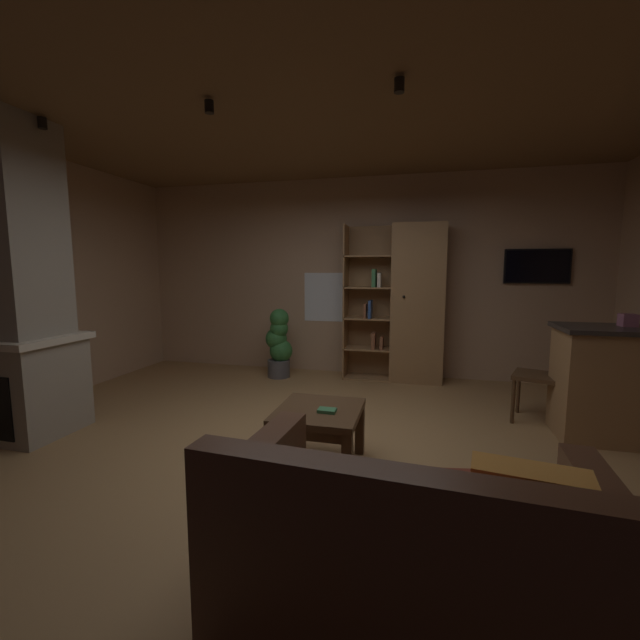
{
  "coord_description": "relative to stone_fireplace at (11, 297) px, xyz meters",
  "views": [
    {
      "loc": [
        0.87,
        -3.13,
        1.5
      ],
      "look_at": [
        0.0,
        0.4,
        1.05
      ],
      "focal_mm": 22.79,
      "sensor_mm": 36.0,
      "label": 1
    }
  ],
  "objects": [
    {
      "name": "track_light_spot_2",
      "position": [
        3.39,
        0.04,
        1.45
      ],
      "size": [
        0.07,
        0.07,
        0.09
      ],
      "primitive_type": "cylinder",
      "color": "black"
    },
    {
      "name": "wall_back",
      "position": [
        2.69,
        2.96,
        0.13
      ],
      "size": [
        6.6,
        0.06,
        2.78
      ],
      "primitive_type": "cube",
      "color": "tan",
      "rests_on": "ground"
    },
    {
      "name": "tissue_box",
      "position": [
        5.33,
        1.2,
        -0.19
      ],
      "size": [
        0.12,
        0.12,
        0.11
      ],
      "primitive_type": "cube",
      "rotation": [
        0.0,
        0.0,
        0.01
      ],
      "color": "#995972",
      "rests_on": "kitchen_bar_counter"
    },
    {
      "name": "window_pane_back",
      "position": [
        2.2,
        2.92,
        -0.16
      ],
      "size": [
        0.6,
        0.01,
        0.71
      ],
      "primitive_type": "cube",
      "color": "white"
    },
    {
      "name": "stone_fireplace",
      "position": [
        0.0,
        0.0,
        0.0
      ],
      "size": [
        1.02,
        0.79,
        2.78
      ],
      "color": "gray",
      "rests_on": "ground"
    },
    {
      "name": "floor",
      "position": [
        2.69,
        0.27,
        -1.27
      ],
      "size": [
        6.48,
        5.31,
        0.02
      ],
      "primitive_type": "cube",
      "color": "#A37A4C",
      "rests_on": "ground"
    },
    {
      "name": "leather_couch",
      "position": [
        3.57,
        -1.23,
        -0.95
      ],
      "size": [
        1.66,
        1.03,
        0.84
      ],
      "color": "#4C2D1E",
      "rests_on": "ground"
    },
    {
      "name": "table_book_0",
      "position": [
        2.92,
        -0.04,
        -0.79
      ],
      "size": [
        0.13,
        0.09,
        0.02
      ],
      "primitive_type": "cube",
      "rotation": [
        0.0,
        0.0,
        -0.01
      ],
      "color": "#387247",
      "rests_on": "coffee_table"
    },
    {
      "name": "ceiling",
      "position": [
        2.69,
        0.27,
        1.53
      ],
      "size": [
        6.48,
        5.31,
        0.02
      ],
      "primitive_type": "cube",
      "color": "brown"
    },
    {
      "name": "wall_mounted_tv",
      "position": [
        5.0,
        2.9,
        0.29
      ],
      "size": [
        0.78,
        0.06,
        0.44
      ],
      "color": "black"
    },
    {
      "name": "track_light_spot_0",
      "position": [
        0.47,
        0.03,
        1.45
      ],
      "size": [
        0.07,
        0.07,
        0.09
      ],
      "primitive_type": "cylinder",
      "color": "black"
    },
    {
      "name": "track_light_spot_1",
      "position": [
        1.98,
        0.06,
        1.45
      ],
      "size": [
        0.07,
        0.07,
        0.09
      ],
      "primitive_type": "cylinder",
      "color": "black"
    },
    {
      "name": "potted_floor_plant",
      "position": [
        1.66,
        2.43,
        -0.78
      ],
      "size": [
        0.38,
        0.33,
        0.97
      ],
      "color": "#4C4C51",
      "rests_on": "ground"
    },
    {
      "name": "dining_chair",
      "position": [
        4.78,
        1.41,
        -0.73
      ],
      "size": [
        0.54,
        0.54,
        0.92
      ],
      "color": "#4C331E",
      "rests_on": "ground"
    },
    {
      "name": "coffee_table",
      "position": [
        2.84,
        0.02,
        -0.89
      ],
      "size": [
        0.63,
        0.67,
        0.46
      ],
      "color": "#4C331E",
      "rests_on": "ground"
    },
    {
      "name": "bookshelf_cabinet",
      "position": [
        3.44,
        2.68,
        -0.22
      ],
      "size": [
        1.32,
        0.41,
        2.1
      ],
      "color": "#997047",
      "rests_on": "ground"
    }
  ]
}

